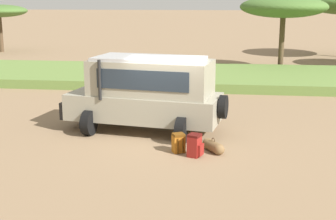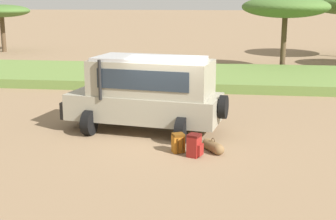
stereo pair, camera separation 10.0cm
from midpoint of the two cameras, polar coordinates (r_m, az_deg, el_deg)
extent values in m
plane|color=#8C7051|center=(14.53, -0.14, -3.51)|extent=(320.00, 320.00, 0.00)
cube|color=olive|center=(24.88, 3.22, 4.15)|extent=(120.00, 7.00, 0.44)
cube|color=gray|center=(15.23, -2.70, 0.46)|extent=(5.14, 2.65, 0.84)
cube|color=gray|center=(14.96, -1.84, 4.02)|extent=(4.06, 2.37, 1.10)
cube|color=#232D38|center=(15.51, -7.20, 4.07)|extent=(0.31, 1.55, 0.77)
cube|color=#232D38|center=(14.11, -3.01, 3.64)|extent=(2.91, 0.50, 0.60)
cube|color=#232D38|center=(15.79, -0.80, 4.72)|extent=(2.91, 0.50, 0.60)
cube|color=#B7B7B7|center=(14.88, -2.04, 6.31)|extent=(3.66, 2.23, 0.10)
cube|color=black|center=(16.28, -11.26, 0.46)|extent=(0.41, 1.62, 0.56)
cylinder|color=black|center=(14.56, -8.12, 3.63)|extent=(0.10, 0.10, 1.25)
cylinder|color=black|center=(15.04, -9.39, -1.53)|extent=(0.40, 0.83, 0.80)
cylinder|color=black|center=(16.74, -6.49, 0.11)|extent=(0.40, 0.83, 0.80)
cylinder|color=black|center=(14.00, 1.87, -2.48)|extent=(0.40, 0.83, 0.80)
cylinder|color=black|center=(15.82, 3.68, -0.62)|extent=(0.40, 0.83, 0.80)
cylinder|color=black|center=(14.55, 6.95, 0.37)|extent=(0.33, 0.76, 0.74)
cube|color=maroon|center=(12.88, 3.41, -4.46)|extent=(0.41, 0.45, 0.57)
cube|color=maroon|center=(12.84, 4.20, -4.87)|extent=(0.17, 0.29, 0.31)
cube|color=#4D100E|center=(12.79, 3.43, -3.12)|extent=(0.42, 0.43, 0.07)
cylinder|color=#4D100E|center=(13.02, 2.86, -4.25)|extent=(0.04, 0.04, 0.48)
cylinder|color=#4D100E|center=(12.88, 2.56, -4.46)|extent=(0.04, 0.04, 0.48)
cube|color=brown|center=(14.31, 1.87, -2.80)|extent=(0.37, 0.38, 0.47)
cube|color=brown|center=(14.36, 2.63, -3.00)|extent=(0.14, 0.24, 0.26)
cube|color=#3A2A16|center=(14.24, 1.88, -1.77)|extent=(0.38, 0.37, 0.07)
cylinder|color=#3A2A16|center=(14.35, 1.15, -2.75)|extent=(0.04, 0.04, 0.40)
cylinder|color=#3A2A16|center=(14.22, 1.23, -2.90)|extent=(0.04, 0.04, 0.40)
cube|color=#B26619|center=(13.22, 1.47, -4.16)|extent=(0.42, 0.40, 0.48)
cube|color=#B26619|center=(13.40, 1.21, -4.18)|extent=(0.26, 0.18, 0.27)
cube|color=#62380E|center=(13.14, 1.48, -3.03)|extent=(0.41, 0.40, 0.07)
cylinder|color=#62380E|center=(13.05, 1.40, -4.40)|extent=(0.04, 0.04, 0.41)
cylinder|color=#62380E|center=(13.10, 2.01, -4.34)|extent=(0.04, 0.04, 0.41)
cylinder|color=brown|center=(13.34, 5.72, -4.45)|extent=(0.60, 0.69, 0.31)
sphere|color=brown|center=(13.09, 6.45, -4.82)|extent=(0.30, 0.30, 0.30)
sphere|color=brown|center=(13.59, 5.03, -4.09)|extent=(0.30, 0.30, 0.30)
torus|color=#493721|center=(13.29, 5.74, -3.74)|extent=(0.11, 0.15, 0.16)
cylinder|color=brown|center=(40.42, -19.39, 8.72)|extent=(0.37, 0.37, 2.83)
ellipsoid|color=#476B2D|center=(40.34, -19.60, 11.31)|extent=(4.47, 4.55, 1.00)
cylinder|color=brown|center=(28.73, 13.99, 7.82)|extent=(0.32, 0.32, 3.21)
ellipsoid|color=#476B2D|center=(28.61, 14.24, 12.09)|extent=(5.06, 5.14, 1.27)
camera|label=1|loc=(0.05, -89.79, 0.05)|focal=50.00mm
camera|label=2|loc=(0.05, 90.21, -0.05)|focal=50.00mm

